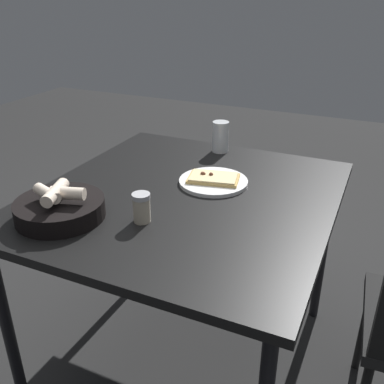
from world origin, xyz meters
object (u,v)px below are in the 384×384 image
at_px(beer_glass, 220,139).
at_px(pepper_shaker, 142,209).
at_px(dining_table, 186,210).
at_px(pizza_plate, 213,181).
at_px(bread_basket, 60,208).

xyz_separation_m(beer_glass, pepper_shaker, (0.01, -0.68, -0.02)).
bearing_deg(dining_table, pepper_shaker, -99.53).
bearing_deg(beer_glass, dining_table, -84.18).
bearing_deg(pizza_plate, bread_basket, -127.36).
height_order(beer_glass, pepper_shaker, beer_glass).
bearing_deg(dining_table, beer_glass, 95.82).
xyz_separation_m(dining_table, pepper_shaker, (-0.04, -0.23, 0.10)).
height_order(pizza_plate, pepper_shaker, pepper_shaker).
bearing_deg(pizza_plate, pepper_shaker, -104.87).
distance_m(pizza_plate, bread_basket, 0.55).
relative_size(dining_table, bread_basket, 3.87).
distance_m(pizza_plate, pepper_shaker, 0.37).
xyz_separation_m(dining_table, beer_glass, (-0.05, 0.45, 0.12)).
height_order(dining_table, pepper_shaker, pepper_shaker).
height_order(pizza_plate, bread_basket, bread_basket).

